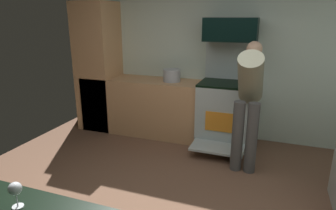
# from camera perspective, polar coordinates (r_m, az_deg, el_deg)

# --- Properties ---
(wall_back) EXTENTS (5.20, 0.12, 2.60)m
(wall_back) POSITION_cam_1_polar(r_m,az_deg,el_deg) (4.71, 9.15, 9.66)
(wall_back) COLOR silver
(wall_back) RESTS_ON ground
(lower_cabinet_run) EXTENTS (2.40, 0.60, 0.90)m
(lower_cabinet_run) POSITION_cam_1_polar(r_m,az_deg,el_deg) (4.81, -2.75, -0.38)
(lower_cabinet_run) COLOR tan
(lower_cabinet_run) RESTS_ON ground
(cabinet_column) EXTENTS (0.60, 0.60, 2.10)m
(cabinet_column) POSITION_cam_1_polar(r_m,az_deg,el_deg) (5.13, -13.28, 7.18)
(cabinet_column) COLOR tan
(cabinet_column) RESTS_ON ground
(oven_range) EXTENTS (0.76, 1.02, 1.53)m
(oven_range) POSITION_cam_1_polar(r_m,az_deg,el_deg) (4.47, 10.99, -1.20)
(oven_range) COLOR #B1BFBE
(oven_range) RESTS_ON ground
(microwave) EXTENTS (0.74, 0.38, 0.32)m
(microwave) POSITION_cam_1_polar(r_m,az_deg,el_deg) (4.36, 12.08, 14.11)
(microwave) COLOR black
(microwave) RESTS_ON oven_range
(person_cook) EXTENTS (0.31, 0.66, 1.57)m
(person_cook) POSITION_cam_1_polar(r_m,az_deg,el_deg) (3.73, 15.38, 1.68)
(person_cook) COLOR #4B4B4B
(person_cook) RESTS_ON ground
(wine_glass_mid) EXTENTS (0.07, 0.07, 0.15)m
(wine_glass_mid) POSITION_cam_1_polar(r_m,az_deg,el_deg) (1.78, -27.51, -14.38)
(wine_glass_mid) COLOR silver
(wine_glass_mid) RESTS_ON counter_island
(stock_pot) EXTENTS (0.27, 0.27, 0.19)m
(stock_pot) POSITION_cam_1_polar(r_m,az_deg,el_deg) (4.57, 0.74, 5.76)
(stock_pot) COLOR #AFB5C0
(stock_pot) RESTS_ON lower_cabinet_run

